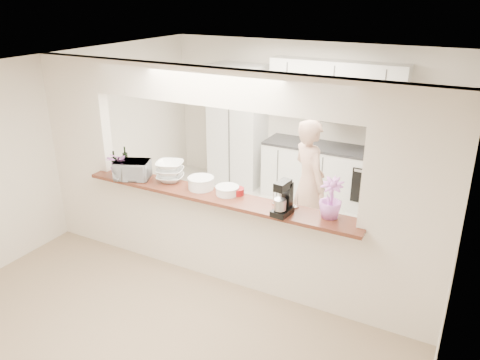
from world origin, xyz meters
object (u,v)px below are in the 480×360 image
Objects in this scene: refrigerator at (436,170)px; toaster_oven at (132,170)px; person at (309,184)px; stand_mixer at (283,199)px.

toaster_oven is at bearing -139.33° from refrigerator.
person is (1.79, 1.35, -0.34)m from toaster_oven.
refrigerator is 3.06m from stand_mixer.
stand_mixer is (-1.20, -2.79, 0.41)m from refrigerator.
refrigerator is 4.23m from toaster_oven.
stand_mixer is at bearing 140.30° from person.
stand_mixer is at bearing -113.27° from refrigerator.
refrigerator is 4.59× the size of stand_mixer.
toaster_oven is 2.00m from stand_mixer.
stand_mixer is 0.21× the size of person.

